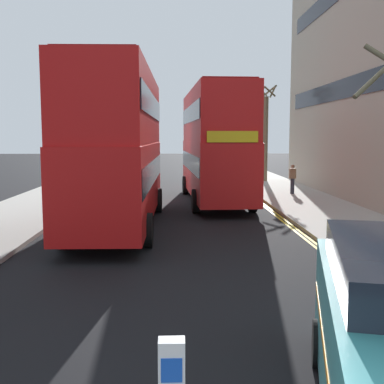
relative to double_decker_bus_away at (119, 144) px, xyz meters
The scene contains 9 objects.
sidewalk_right 9.01m from the double_decker_bus_away, ahead, with size 4.00×80.00×0.14m, color #ADA89E.
sidewalk_left 5.41m from the double_decker_bus_away, behind, with size 4.00×80.00×0.14m, color #ADA89E.
kerb_line_outer 7.24m from the double_decker_bus_away, 13.45° to the right, with size 0.10×56.00×0.01m, color yellow.
kerb_line_inner 7.10m from the double_decker_bus_away, 13.78° to the right, with size 0.10×56.00×0.01m, color yellow.
double_decker_bus_away is the anchor object (origin of this frame).
double_decker_bus_oncoming 7.60m from the double_decker_bus_away, 58.07° to the left, with size 3.15×10.90×5.64m.
pedestrian_far 12.33m from the double_decker_bus_away, 45.44° to the left, with size 0.34×0.22×1.62m.
street_tree_mid 18.49m from the double_decker_bus_away, 62.82° to the left, with size 1.64×1.65×6.78m.
street_tree_far 23.11m from the double_decker_bus_away, 71.48° to the left, with size 1.57×1.65×5.17m.
Camera 1 is at (0.05, -1.92, 3.31)m, focal length 44.75 mm.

